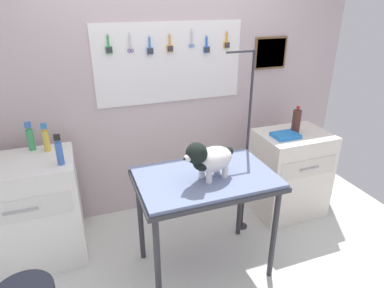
# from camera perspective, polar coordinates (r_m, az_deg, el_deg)

# --- Properties ---
(ground) EXTENTS (4.40, 4.00, 0.04)m
(ground) POSITION_cam_1_polar(r_m,az_deg,el_deg) (2.87, 3.54, -23.30)
(ground) COLOR silver
(rear_wall_panel) EXTENTS (4.00, 0.11, 2.30)m
(rear_wall_panel) POSITION_cam_1_polar(r_m,az_deg,el_deg) (3.29, -4.73, 7.62)
(rear_wall_panel) COLOR #C1ADB0
(rear_wall_panel) RESTS_ON ground
(grooming_table) EXTENTS (1.04, 0.67, 0.87)m
(grooming_table) POSITION_cam_1_polar(r_m,az_deg,el_deg) (2.52, 2.36, -7.10)
(grooming_table) COLOR #2D2D33
(grooming_table) RESTS_ON ground
(grooming_arm) EXTENTS (0.30, 0.11, 1.70)m
(grooming_arm) POSITION_cam_1_polar(r_m,az_deg,el_deg) (3.01, 9.20, -1.71)
(grooming_arm) COLOR #2D2D33
(grooming_arm) RESTS_ON ground
(dog) EXTENTS (0.42, 0.26, 0.31)m
(dog) POSITION_cam_1_polar(r_m,az_deg,el_deg) (2.36, 2.85, -2.49)
(dog) COLOR white
(dog) RESTS_ON grooming_table
(counter_left) EXTENTS (0.80, 0.58, 0.92)m
(counter_left) POSITION_cam_1_polar(r_m,az_deg,el_deg) (3.10, -26.05, -10.43)
(counter_left) COLOR silver
(counter_left) RESTS_ON ground
(cabinet_right) EXTENTS (0.68, 0.54, 0.88)m
(cabinet_right) POSITION_cam_1_polar(r_m,az_deg,el_deg) (3.54, 16.35, -4.83)
(cabinet_right) COLOR silver
(cabinet_right) RESTS_ON ground
(spray_bottle_tall) EXTENTS (0.05, 0.05, 0.24)m
(spray_bottle_tall) POSITION_cam_1_polar(r_m,az_deg,el_deg) (2.95, -23.72, 0.79)
(spray_bottle_tall) COLOR gold
(spray_bottle_tall) RESTS_ON counter_left
(shampoo_bottle) EXTENTS (0.05, 0.05, 0.24)m
(shampoo_bottle) POSITION_cam_1_polar(r_m,az_deg,el_deg) (3.02, -25.93, 0.93)
(shampoo_bottle) COLOR #3C9E61
(shampoo_bottle) RESTS_ON counter_left
(conditioner_bottle) EXTENTS (0.05, 0.05, 0.24)m
(conditioner_bottle) POSITION_cam_1_polar(r_m,az_deg,el_deg) (2.67, -21.77, -1.21)
(conditioner_bottle) COLOR #3D68B6
(conditioner_bottle) RESTS_ON counter_left
(soda_bottle) EXTENTS (0.08, 0.08, 0.27)m
(soda_bottle) POSITION_cam_1_polar(r_m,az_deg,el_deg) (3.32, 17.43, 3.80)
(soda_bottle) COLOR #482720
(soda_bottle) RESTS_ON cabinet_right
(supply_tray) EXTENTS (0.24, 0.18, 0.04)m
(supply_tray) POSITION_cam_1_polar(r_m,az_deg,el_deg) (3.23, 15.72, 1.43)
(supply_tray) COLOR blue
(supply_tray) RESTS_ON cabinet_right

